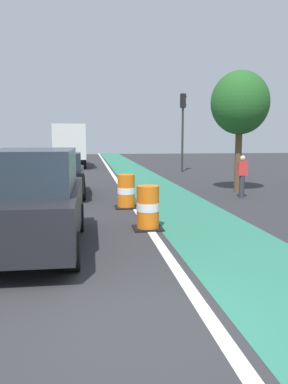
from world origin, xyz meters
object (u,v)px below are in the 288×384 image
object	(u,v)px
parked_sedan_second	(60,175)
delivery_truck_down_block	(69,143)
traffic_light_corner	(183,119)
traffic_barrel_front	(148,208)
pedestrian_crossing	(242,175)
parked_suv_nearest	(33,199)
street_tree_sidewalk	(240,103)
traffic_barrel_mid	(126,192)

from	to	relation	value
parked_sedan_second	delivery_truck_down_block	world-z (taller)	delivery_truck_down_block
parked_sedan_second	delivery_truck_down_block	bearing A→B (deg)	91.25
parked_sedan_second	traffic_light_corner	bearing A→B (deg)	53.30
delivery_truck_down_block	traffic_barrel_front	bearing A→B (deg)	-82.38
parked_sedan_second	pedestrian_crossing	size ratio (longest dim) A/B	2.56
traffic_barrel_front	parked_suv_nearest	bearing A→B (deg)	-151.38
traffic_barrel_front	traffic_light_corner	distance (m)	16.72
street_tree_sidewalk	parked_suv_nearest	bearing A→B (deg)	-134.08
delivery_truck_down_block	street_tree_sidewalk	xyz separation A→B (m)	(7.69, -15.39, 1.82)
delivery_truck_down_block	pedestrian_crossing	xyz separation A→B (m)	(7.17, -17.14, -0.98)
parked_suv_nearest	parked_sedan_second	world-z (taller)	parked_suv_nearest
traffic_barrel_front	street_tree_sidewalk	world-z (taller)	street_tree_sidewalk
traffic_barrel_front	delivery_truck_down_block	bearing A→B (deg)	97.62
traffic_barrel_mid	delivery_truck_down_block	xyz separation A→B (m)	(-2.64, 18.57, 1.31)
parked_suv_nearest	street_tree_sidewalk	bearing A→B (deg)	45.92
traffic_barrel_mid	traffic_light_corner	distance (m)	14.00
pedestrian_crossing	traffic_barrel_mid	bearing A→B (deg)	-162.54
traffic_barrel_mid	traffic_light_corner	world-z (taller)	traffic_light_corner
traffic_light_corner	street_tree_sidewalk	bearing A→B (deg)	-89.67
traffic_light_corner	parked_suv_nearest	bearing A→B (deg)	-113.06
traffic_barrel_mid	delivery_truck_down_block	distance (m)	18.80
traffic_barrel_mid	pedestrian_crossing	bearing A→B (deg)	17.46
parked_sedan_second	traffic_barrel_front	world-z (taller)	parked_sedan_second
traffic_light_corner	pedestrian_crossing	size ratio (longest dim) A/B	3.17
parked_sedan_second	traffic_barrel_mid	xyz separation A→B (m)	(2.30, -2.96, -0.30)
parked_sedan_second	street_tree_sidewalk	distance (m)	7.88
pedestrian_crossing	delivery_truck_down_block	bearing A→B (deg)	112.68
parked_suv_nearest	traffic_barrel_front	world-z (taller)	parked_suv_nearest
parked_sedan_second	street_tree_sidewalk	bearing A→B (deg)	1.74
traffic_barrel_front	pedestrian_crossing	size ratio (longest dim) A/B	0.68
parked_sedan_second	traffic_light_corner	distance (m)	12.49
traffic_light_corner	pedestrian_crossing	distance (m)	11.63
pedestrian_crossing	street_tree_sidewalk	xyz separation A→B (m)	(0.52, 1.76, 2.80)
traffic_barrel_front	delivery_truck_down_block	xyz separation A→B (m)	(-2.89, 21.59, 1.31)
parked_sedan_second	street_tree_sidewalk	world-z (taller)	street_tree_sidewalk
pedestrian_crossing	street_tree_sidewalk	size ratio (longest dim) A/B	0.32
traffic_barrel_mid	parked_sedan_second	bearing A→B (deg)	127.92
delivery_truck_down_block	traffic_light_corner	bearing A→B (deg)	-37.39
parked_suv_nearest	parked_sedan_second	xyz separation A→B (m)	(0.01, 7.38, -0.20)
pedestrian_crossing	traffic_light_corner	bearing A→B (deg)	87.64
traffic_barrel_mid	delivery_truck_down_block	world-z (taller)	delivery_truck_down_block
parked_suv_nearest	delivery_truck_down_block	bearing A→B (deg)	90.82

